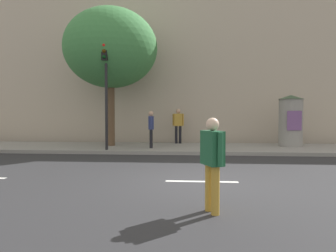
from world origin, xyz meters
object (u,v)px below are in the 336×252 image
pedestrian_in_light_jacket (212,157)px  pedestrian_in_red_top (178,123)px  street_tree (111,48)px  pedestrian_with_backpack (151,127)px  traffic_light (106,78)px  poster_column (291,120)px

pedestrian_in_light_jacket → pedestrian_in_red_top: (-1.10, 11.06, 0.28)m
street_tree → pedestrian_with_backpack: street_tree is taller
pedestrian_in_red_top → pedestrian_with_backpack: 2.57m
pedestrian_in_red_top → traffic_light: bearing=-130.9°
traffic_light → street_tree: street_tree is taller
street_tree → pedestrian_in_light_jacket: size_ratio=4.08×
traffic_light → street_tree: (-0.27, 1.92, 1.65)m
street_tree → pedestrian_in_light_jacket: (4.27, -9.62, -3.88)m
pedestrian_in_light_jacket → poster_column: bearing=66.8°
poster_column → pedestrian_with_backpack: bearing=-168.8°
pedestrian_in_red_top → pedestrian_with_backpack: (-1.12, -2.31, -0.11)m
pedestrian_in_light_jacket → traffic_light: bearing=117.4°
traffic_light → street_tree: size_ratio=0.69×
traffic_light → pedestrian_with_backpack: size_ratio=2.72×
street_tree → pedestrian_with_backpack: (2.06, -0.87, -3.71)m
poster_column → pedestrian_in_red_top: size_ratio=1.35×
street_tree → pedestrian_in_light_jacket: 11.22m
traffic_light → pedestrian_in_light_jacket: size_ratio=2.79×
poster_column → pedestrian_in_light_jacket: (-4.31, -10.04, -0.43)m
street_tree → pedestrian_with_backpack: 4.33m
traffic_light → pedestrian_in_red_top: bearing=49.1°
poster_column → traffic_light: bearing=-164.3°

